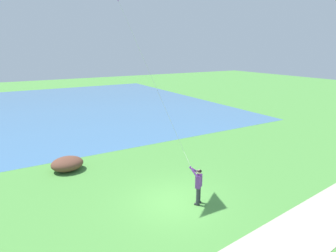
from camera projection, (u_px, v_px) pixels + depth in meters
The scene contains 4 objects.
ground_plane at pixel (175, 202), 13.53m from camera, with size 120.00×120.00×0.00m, color #4C8E3D.
lake_water at pixel (27, 111), 33.19m from camera, with size 36.00×44.00×0.01m, color teal.
person_kite_flyer at pixel (198, 183), 13.10m from camera, with size 0.61×0.56×1.83m.
lakeside_shrub at pixel (67, 164), 16.94m from camera, with size 1.59×1.85×0.81m, color brown.
Camera 1 is at (-10.27, 6.42, 7.03)m, focal length 30.59 mm.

